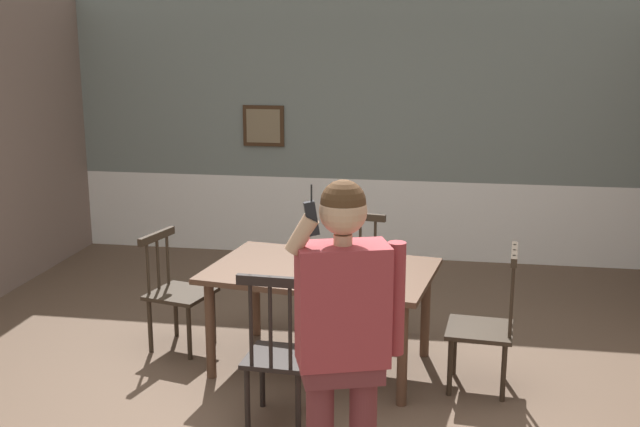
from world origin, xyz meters
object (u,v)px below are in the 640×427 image
at_px(chair_opposite_corner, 354,272).
at_px(chair_at_table_head, 177,291).
at_px(person_figure, 344,327).
at_px(chair_near_window, 277,354).
at_px(chair_by_doorway, 486,325).
at_px(dining_table, 321,280).

bearing_deg(chair_opposite_corner, chair_at_table_head, 39.10).
xyz_separation_m(chair_at_table_head, person_figure, (1.58, -1.95, 0.57)).
bearing_deg(chair_near_window, person_figure, -55.75).
bearing_deg(chair_at_table_head, chair_opposite_corner, 132.87).
height_order(chair_by_doorway, person_figure, person_figure).
bearing_deg(chair_by_doorway, chair_near_window, 124.36).
height_order(chair_near_window, chair_opposite_corner, chair_near_window).
height_order(dining_table, chair_at_table_head, chair_at_table_head).
relative_size(chair_at_table_head, person_figure, 0.52).
distance_m(chair_near_window, chair_opposite_corner, 1.82).
height_order(chair_by_doorway, chair_at_table_head, chair_by_doorway).
bearing_deg(chair_by_doorway, chair_at_table_head, 86.58).
relative_size(chair_by_doorway, chair_opposite_corner, 1.09).
distance_m(chair_by_doorway, chair_opposite_corner, 1.49).
bearing_deg(chair_opposite_corner, dining_table, 91.52).
bearing_deg(dining_table, chair_by_doorway, -8.11).
xyz_separation_m(dining_table, chair_at_table_head, (-1.17, 0.17, -0.21)).
bearing_deg(person_figure, chair_near_window, -77.15).
height_order(dining_table, person_figure, person_figure).
distance_m(chair_near_window, chair_by_doorway, 1.50).
bearing_deg(person_figure, chair_at_table_head, -69.64).
xyz_separation_m(chair_near_window, person_figure, (0.53, -0.87, 0.55)).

